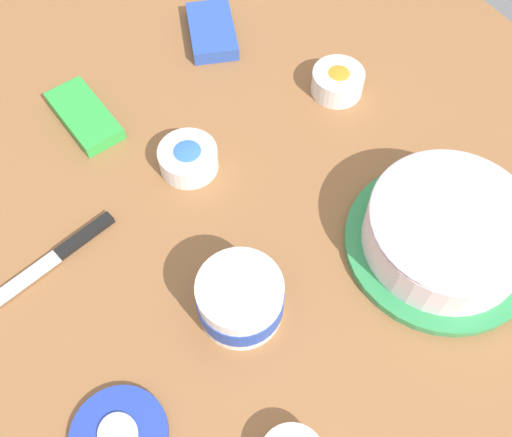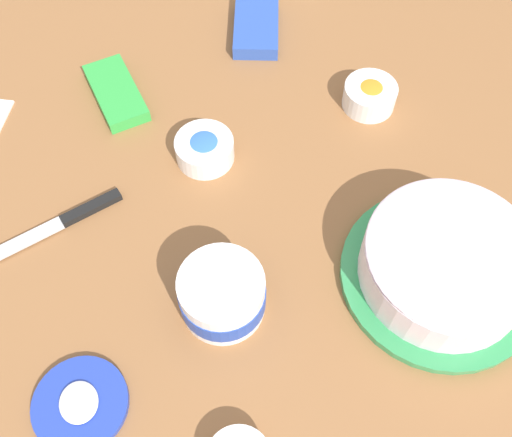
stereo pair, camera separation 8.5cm
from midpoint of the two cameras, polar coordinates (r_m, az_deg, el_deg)
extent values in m
plane|color=#936038|center=(0.90, -11.98, -0.58)|extent=(1.54, 1.54, 0.00)
cylinder|color=#339351|center=(0.89, 14.89, -2.65)|extent=(0.28, 0.28, 0.01)
cylinder|color=#DBB77A|center=(0.86, 15.38, -1.58)|extent=(0.21, 0.21, 0.05)
cylinder|color=white|center=(0.85, 15.46, -1.41)|extent=(0.23, 0.23, 0.06)
ellipsoid|color=white|center=(0.82, 16.04, -0.15)|extent=(0.23, 0.23, 0.02)
cylinder|color=white|center=(0.79, -4.65, -8.08)|extent=(0.12, 0.12, 0.08)
cylinder|color=#2347B2|center=(0.79, -4.63, -8.19)|extent=(0.12, 0.12, 0.04)
cylinder|color=white|center=(0.75, -4.83, -7.09)|extent=(0.10, 0.10, 0.01)
cylinder|color=#233DAD|center=(0.80, -16.34, -19.86)|extent=(0.12, 0.12, 0.01)
ellipsoid|color=white|center=(0.79, -16.49, -19.74)|extent=(0.05, 0.05, 0.01)
cube|color=silver|center=(0.91, -24.85, -6.22)|extent=(0.05, 0.14, 0.00)
cube|color=black|center=(0.91, -18.86, -1.81)|extent=(0.03, 0.10, 0.01)
cylinder|color=white|center=(1.03, 5.57, 12.91)|extent=(0.09, 0.09, 0.04)
cylinder|color=orange|center=(1.03, 5.60, 13.17)|extent=(0.07, 0.07, 0.01)
ellipsoid|color=orange|center=(1.02, 5.63, 13.44)|extent=(0.06, 0.06, 0.02)
cylinder|color=white|center=(0.94, -9.18, 5.55)|extent=(0.09, 0.09, 0.04)
cylinder|color=blue|center=(0.93, -9.23, 5.77)|extent=(0.08, 0.08, 0.01)
ellipsoid|color=blue|center=(0.93, -9.29, 6.03)|extent=(0.07, 0.07, 0.02)
cube|color=#2D51B2|center=(1.14, -6.54, 17.51)|extent=(0.16, 0.13, 0.03)
cube|color=green|center=(1.04, -18.62, 9.28)|extent=(0.16, 0.08, 0.02)
camera|label=1|loc=(0.04, -92.87, -4.75)|focal=41.18mm
camera|label=2|loc=(0.04, 87.13, 4.75)|focal=41.18mm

